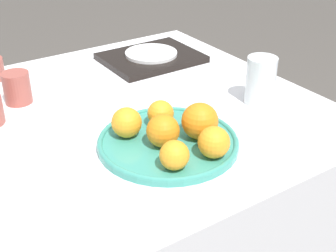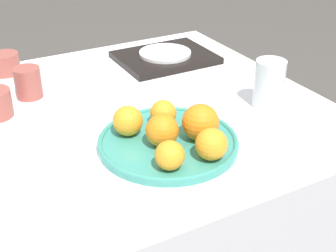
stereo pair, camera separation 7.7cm
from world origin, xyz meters
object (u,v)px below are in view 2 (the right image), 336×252
Objects in this scene: orange_3 at (163,113)px; orange_5 at (211,144)px; orange_4 at (162,131)px; water_glass at (269,84)px; cup_0 at (5,64)px; serving_tray at (165,58)px; orange_1 at (128,121)px; cup_3 at (28,83)px; fruit_platter at (168,142)px; orange_2 at (170,155)px; side_plate at (165,53)px; orange_0 at (200,122)px.

orange_3 is 0.18m from orange_5.
orange_5 is (0.06, -0.10, -0.00)m from orange_4.
cup_0 is at bearing 134.90° from water_glass.
serving_tray is (-0.08, 0.41, -0.05)m from water_glass.
water_glass is at bearing -79.26° from serving_tray.
cup_3 is (-0.14, 0.33, -0.01)m from orange_1.
orange_1 is at bearing 134.29° from fruit_platter.
orange_1 is at bearing 119.82° from orange_4.
orange_5 reaches higher than fruit_platter.
side_plate is at bearing 62.40° from orange_2.
orange_5 is (-0.02, -0.08, -0.01)m from orange_0.
serving_tray is at bearing 100.74° from water_glass.
orange_4 reaches higher than orange_5.
orange_2 is at bearing -114.13° from orange_3.
orange_0 is 0.52m from serving_tray.
orange_4 is at bearing -65.67° from cup_3.
orange_0 reaches higher than orange_3.
cup_3 is (-0.45, -0.06, 0.02)m from side_plate.
orange_4 is at bearing -60.18° from orange_1.
orange_5 is 0.82× the size of cup_3.
orange_4 is 0.45m from cup_3.
side_plate is (0.22, 0.39, -0.02)m from orange_3.
orange_1 is 0.21m from orange_5.
orange_3 reaches higher than cup_0.
water_glass is 0.42m from serving_tray.
cup_0 reaches higher than fruit_platter.
orange_5 is at bearing -83.72° from orange_3.
orange_3 is at bearing 65.87° from orange_2.
orange_0 reaches higher than fruit_platter.
cup_0 is at bearing 163.62° from serving_tray.
side_plate is at bearing 7.63° from cup_3.
orange_4 is 0.65m from cup_0.
orange_4 is at bearing 169.44° from orange_0.
orange_0 is 0.14m from orange_2.
orange_3 is (0.09, -0.00, -0.00)m from orange_1.
water_glass is at bearing -45.10° from cup_0.
orange_5 is at bearing -63.74° from cup_3.
cup_0 is at bearing 106.96° from orange_1.
fruit_platter is at bearing -117.73° from serving_tray.
water_glass is 0.78m from cup_0.
orange_2 is (-0.05, -0.10, 0.03)m from fruit_platter.
serving_tray is at bearing 62.27° from fruit_platter.
side_plate reaches higher than fruit_platter.
orange_2 is 0.52m from cup_3.
water_glass reaches higher than orange_5.
orange_4 is at bearing 123.87° from orange_5.
orange_4 is (-0.02, -0.01, 0.04)m from fruit_platter.
orange_0 reaches higher than orange_1.
orange_4 reaches higher than fruit_platter.
water_glass is (0.34, 0.06, 0.01)m from orange_4.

